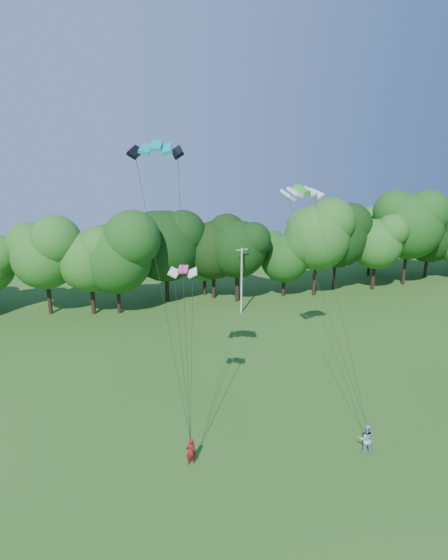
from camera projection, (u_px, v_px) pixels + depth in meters
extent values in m
plane|color=#275617|center=(317.00, 508.00, 22.34)|extent=(160.00, 160.00, 0.00)
cylinder|color=silver|center=(241.00, 281.00, 49.83)|extent=(0.19, 0.19, 7.68)
cube|color=silver|center=(242.00, 250.00, 48.85)|extent=(1.51, 0.47, 0.08)
imported|color=maroon|center=(191.00, 451.00, 25.42)|extent=(0.65, 0.47, 1.67)
imported|color=#9DB3DA|center=(366.00, 439.00, 26.37)|extent=(1.11, 0.99, 1.90)
cube|color=#05A2A3|center=(156.00, 146.00, 22.44)|extent=(2.94, 1.85, 0.61)
cube|color=#28D520|center=(302.00, 189.00, 31.64)|extent=(3.33, 2.06, 0.62)
cube|color=#E23E83|center=(183.00, 269.00, 24.85)|extent=(1.80, 1.28, 0.33)
cylinder|color=#332514|center=(214.00, 283.00, 55.81)|extent=(0.43, 0.43, 4.00)
ellipsoid|color=black|center=(213.00, 242.00, 54.40)|extent=(8.01, 8.01, 8.73)
cylinder|color=#302013|center=(369.00, 263.00, 66.75)|extent=(0.45, 0.45, 4.01)
ellipsoid|color=#296820|center=(372.00, 228.00, 65.34)|extent=(8.01, 8.01, 8.74)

